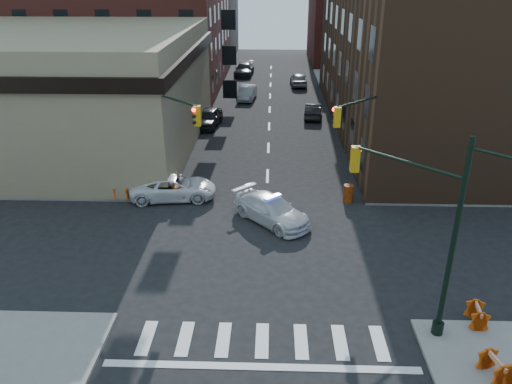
# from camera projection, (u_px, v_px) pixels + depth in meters

# --- Properties ---
(ground) EXTENTS (140.00, 140.00, 0.00)m
(ground) POSITION_uv_depth(u_px,v_px,m) (265.00, 250.00, 25.45)
(ground) COLOR black
(ground) RESTS_ON ground
(sidewalk_nw) EXTENTS (34.00, 54.50, 0.15)m
(sidewalk_nw) POSITION_uv_depth(u_px,v_px,m) (66.00, 96.00, 56.00)
(sidewalk_nw) COLOR gray
(sidewalk_nw) RESTS_ON ground
(sidewalk_ne) EXTENTS (34.00, 54.50, 0.15)m
(sidewalk_ne) POSITION_uv_depth(u_px,v_px,m) (480.00, 100.00, 54.60)
(sidewalk_ne) COLOR gray
(sidewalk_ne) RESTS_ON ground
(bank_building) EXTENTS (22.00, 22.00, 9.00)m
(bank_building) POSITION_uv_depth(u_px,v_px,m) (53.00, 89.00, 39.18)
(bank_building) COLOR #8B7D5B
(bank_building) RESTS_ON ground
(commercial_row_ne) EXTENTS (14.00, 34.00, 14.00)m
(commercial_row_ne) POSITION_uv_depth(u_px,v_px,m) (422.00, 47.00, 42.72)
(commercial_row_ne) COLOR #4A2F1D
(commercial_row_ne) RESTS_ON ground
(filler_nw) EXTENTS (20.00, 18.00, 16.00)m
(filler_nw) POSITION_uv_depth(u_px,v_px,m) (171.00, 5.00, 79.24)
(filler_nw) COLOR brown
(filler_nw) RESTS_ON ground
(filler_ne) EXTENTS (16.00, 16.00, 12.00)m
(filler_ne) POSITION_uv_depth(u_px,v_px,m) (364.00, 21.00, 75.49)
(filler_ne) COLOR maroon
(filler_ne) RESTS_ON ground
(signal_pole_se) EXTENTS (5.40, 5.27, 8.00)m
(signal_pole_se) POSITION_uv_depth(u_px,v_px,m) (427.00, 222.00, 18.34)
(signal_pole_se) COLOR black
(signal_pole_se) RESTS_ON sidewalk_se
(signal_pole_nw) EXTENTS (3.58, 3.67, 8.00)m
(signal_pole_nw) POSITION_uv_depth(u_px,v_px,m) (166.00, 136.00, 28.72)
(signal_pole_nw) COLOR black
(signal_pole_nw) RESTS_ON sidewalk_nw
(signal_pole_ne) EXTENTS (3.67, 3.58, 8.00)m
(signal_pole_ne) POSITION_uv_depth(u_px,v_px,m) (370.00, 138.00, 28.38)
(signal_pole_ne) COLOR black
(signal_pole_ne) RESTS_ON sidewalk_ne
(tree_ne_near) EXTENTS (3.00, 3.00, 4.85)m
(tree_ne_near) POSITION_uv_depth(u_px,v_px,m) (348.00, 80.00, 47.52)
(tree_ne_near) COLOR black
(tree_ne_near) RESTS_ON sidewalk_ne
(tree_ne_far) EXTENTS (3.00, 3.00, 4.85)m
(tree_ne_far) POSITION_uv_depth(u_px,v_px,m) (339.00, 65.00, 54.82)
(tree_ne_far) COLOR black
(tree_ne_far) RESTS_ON sidewalk_ne
(police_car) EXTENTS (4.96, 5.12, 1.47)m
(police_car) POSITION_uv_depth(u_px,v_px,m) (272.00, 210.00, 28.04)
(police_car) COLOR silver
(police_car) RESTS_ON ground
(pickup) EXTENTS (5.53, 3.09, 1.46)m
(pickup) POSITION_uv_depth(u_px,v_px,m) (173.00, 187.00, 30.93)
(pickup) COLOR white
(pickup) RESTS_ON ground
(parked_car_wnear) EXTENTS (2.47, 4.96, 1.62)m
(parked_car_wnear) POSITION_uv_depth(u_px,v_px,m) (209.00, 118.00, 45.16)
(parked_car_wnear) COLOR black
(parked_car_wnear) RESTS_ON ground
(parked_car_wfar) EXTENTS (2.12, 4.78, 1.52)m
(parked_car_wfar) POSITION_uv_depth(u_px,v_px,m) (247.00, 93.00, 54.55)
(parked_car_wfar) COLOR #969A9E
(parked_car_wfar) RESTS_ON ground
(parked_car_wdeep) EXTENTS (2.65, 5.79, 1.64)m
(parked_car_wdeep) POSITION_uv_depth(u_px,v_px,m) (244.00, 69.00, 66.95)
(parked_car_wdeep) COLOR black
(parked_car_wdeep) RESTS_ON ground
(parked_car_enear) EXTENTS (1.96, 4.39, 1.40)m
(parked_car_enear) POSITION_uv_depth(u_px,v_px,m) (313.00, 111.00, 47.86)
(parked_car_enear) COLOR black
(parked_car_enear) RESTS_ON ground
(parked_car_efar) EXTENTS (2.03, 4.82, 1.63)m
(parked_car_efar) POSITION_uv_depth(u_px,v_px,m) (299.00, 79.00, 61.04)
(parked_car_efar) COLOR gray
(parked_car_efar) RESTS_ON ground
(pedestrian_a) EXTENTS (0.71, 0.57, 1.71)m
(pedestrian_a) POSITION_uv_depth(u_px,v_px,m) (120.00, 179.00, 31.41)
(pedestrian_a) COLOR black
(pedestrian_a) RESTS_ON sidewalk_nw
(pedestrian_b) EXTENTS (0.96, 0.82, 1.74)m
(pedestrian_b) POSITION_uv_depth(u_px,v_px,m) (119.00, 169.00, 33.08)
(pedestrian_b) COLOR black
(pedestrian_b) RESTS_ON sidewalk_nw
(pedestrian_c) EXTENTS (1.17, 1.16, 1.98)m
(pedestrian_c) POSITION_uv_depth(u_px,v_px,m) (58.00, 180.00, 30.92)
(pedestrian_c) COLOR #212431
(pedestrian_c) RESTS_ON sidewalk_nw
(barrel_road) EXTENTS (0.68, 0.68, 1.10)m
(barrel_road) POSITION_uv_depth(u_px,v_px,m) (348.00, 193.00, 30.54)
(barrel_road) COLOR red
(barrel_road) RESTS_ON ground
(barrel_bank) EXTENTS (0.64, 0.64, 1.04)m
(barrel_bank) POSITION_uv_depth(u_px,v_px,m) (177.00, 194.00, 30.51)
(barrel_bank) COLOR #BF2E09
(barrel_bank) RESTS_ON ground
(barricade_se_a) EXTENTS (0.68, 1.17, 0.83)m
(barricade_se_a) POSITION_uv_depth(u_px,v_px,m) (477.00, 315.00, 19.76)
(barricade_se_a) COLOR #D03D09
(barricade_se_a) RESTS_ON sidewalk_se
(barricade_se_c) EXTENTS (0.81, 1.24, 0.86)m
(barricade_se_c) POSITION_uv_depth(u_px,v_px,m) (494.00, 368.00, 17.13)
(barricade_se_c) COLOR #D34809
(barricade_se_c) RESTS_ON sidewalk_se
(barricade_nw_a) EXTENTS (1.19, 0.69, 0.85)m
(barricade_nw_a) POSITION_uv_depth(u_px,v_px,m) (168.00, 178.00, 32.71)
(barricade_nw_a) COLOR #CC3D09
(barricade_nw_a) RESTS_ON sidewalk_nw
(barricade_nw_b) EXTENTS (1.13, 0.67, 0.80)m
(barricade_nw_b) POSITION_uv_depth(u_px,v_px,m) (122.00, 192.00, 30.69)
(barricade_nw_b) COLOR #C64E09
(barricade_nw_b) RESTS_ON sidewalk_nw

